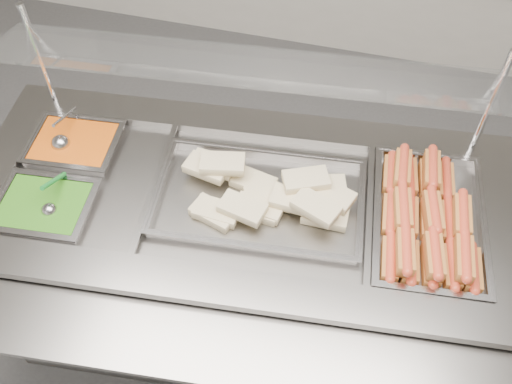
% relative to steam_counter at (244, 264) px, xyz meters
% --- Properties ---
extents(steam_counter, '(2.00, 1.04, 0.92)m').
position_rel_steam_counter_xyz_m(steam_counter, '(0.00, 0.00, 0.00)').
color(steam_counter, slate).
rests_on(steam_counter, ground).
extents(tray_rail, '(1.86, 0.56, 0.05)m').
position_rel_steam_counter_xyz_m(tray_rail, '(0.05, -0.52, 0.41)').
color(tray_rail, gray).
rests_on(tray_rail, steam_counter).
extents(sneeze_guard, '(1.71, 0.47, 0.45)m').
position_rel_steam_counter_xyz_m(sneeze_guard, '(-0.02, 0.22, 0.83)').
color(sneeze_guard, silver).
rests_on(sneeze_guard, steam_counter).
extents(pan_hotdogs, '(0.40, 0.60, 0.10)m').
position_rel_steam_counter_xyz_m(pan_hotdogs, '(0.64, 0.07, 0.42)').
color(pan_hotdogs, '#979494').
rests_on(pan_hotdogs, steam_counter).
extents(pan_wraps, '(0.73, 0.48, 0.07)m').
position_rel_steam_counter_xyz_m(pan_wraps, '(0.06, 0.01, 0.43)').
color(pan_wraps, '#979494').
rests_on(pan_wraps, steam_counter).
extents(pan_beans, '(0.33, 0.28, 0.10)m').
position_rel_steam_counter_xyz_m(pan_beans, '(-0.67, 0.08, 0.42)').
color(pan_beans, '#979494').
rests_on(pan_beans, steam_counter).
extents(pan_peas, '(0.33, 0.28, 0.10)m').
position_rel_steam_counter_xyz_m(pan_peas, '(-0.64, -0.22, 0.42)').
color(pan_peas, '#979494').
rests_on(pan_peas, steam_counter).
extents(hotdogs_in_buns, '(0.36, 0.55, 0.12)m').
position_rel_steam_counter_xyz_m(hotdogs_in_buns, '(0.62, 0.05, 0.47)').
color(hotdogs_in_buns, '#B06725').
rests_on(hotdogs_in_buns, pan_hotdogs).
extents(tortilla_wraps, '(0.62, 0.31, 0.10)m').
position_rel_steam_counter_xyz_m(tortilla_wraps, '(0.08, 0.01, 0.48)').
color(tortilla_wraps, beige).
rests_on(tortilla_wraps, pan_wraps).
extents(ladle, '(0.07, 0.20, 0.14)m').
position_rel_steam_counter_xyz_m(ladle, '(-0.71, 0.06, 0.47)').
color(ladle, '#A5A4A9').
rests_on(ladle, pan_beans).
extents(serving_spoon, '(0.06, 0.18, 0.14)m').
position_rel_steam_counter_xyz_m(serving_spoon, '(-0.61, -0.22, 0.47)').
color(serving_spoon, '#A5A4A9').
rests_on(serving_spoon, pan_peas).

